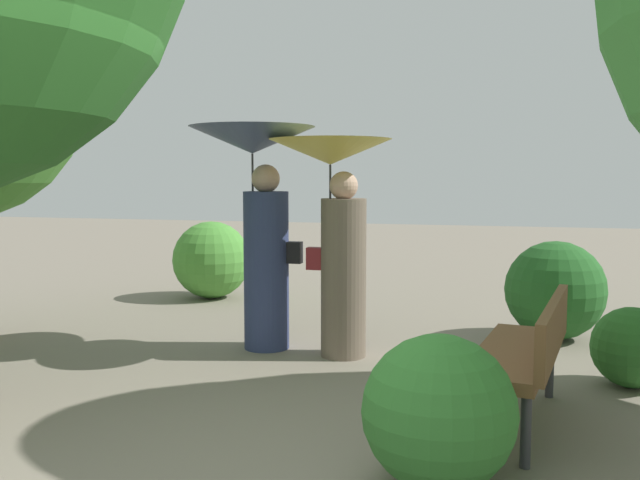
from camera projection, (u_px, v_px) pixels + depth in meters
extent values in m
cylinder|color=navy|center=(266.00, 270.00, 6.41)|extent=(0.42, 0.42, 1.48)
sphere|color=tan|center=(266.00, 179.00, 6.33)|extent=(0.26, 0.26, 0.26)
cylinder|color=#333338|center=(253.00, 200.00, 6.37)|extent=(0.02, 0.02, 0.86)
cone|color=#38476B|center=(252.00, 140.00, 6.32)|extent=(1.17, 1.17, 0.25)
cube|color=black|center=(294.00, 252.00, 6.33)|extent=(0.14, 0.10, 0.20)
cylinder|color=#6B5B4C|center=(343.00, 278.00, 6.12)|extent=(0.41, 0.41, 1.42)
sphere|color=tan|center=(344.00, 186.00, 6.05)|extent=(0.25, 0.25, 0.25)
cylinder|color=#333338|center=(330.00, 209.00, 6.09)|extent=(0.02, 0.02, 0.79)
cone|color=#D8C64C|center=(330.00, 152.00, 6.04)|extent=(1.09, 1.09, 0.22)
cube|color=maroon|center=(315.00, 258.00, 6.16)|extent=(0.14, 0.10, 0.20)
cylinder|color=#38383D|center=(502.00, 363.00, 5.14)|extent=(0.06, 0.06, 0.44)
cylinder|color=#38383D|center=(550.00, 368.00, 5.00)|extent=(0.06, 0.06, 0.44)
cylinder|color=#38383D|center=(464.00, 421.00, 3.92)|extent=(0.06, 0.06, 0.44)
cylinder|color=#38383D|center=(526.00, 429.00, 3.79)|extent=(0.06, 0.06, 0.44)
cube|color=brown|center=(513.00, 355.00, 4.44)|extent=(0.65, 1.55, 0.08)
cube|color=brown|center=(553.00, 329.00, 4.33)|extent=(0.27, 1.49, 0.35)
sphere|color=#4C9338|center=(211.00, 260.00, 9.09)|extent=(1.02, 1.02, 1.02)
sphere|color=#2D6B28|center=(632.00, 347.00, 5.24)|extent=(0.62, 0.62, 0.62)
sphere|color=#235B23|center=(555.00, 290.00, 6.79)|extent=(0.98, 0.98, 0.98)
sphere|color=#387F33|center=(439.00, 412.00, 3.53)|extent=(0.81, 0.81, 0.81)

